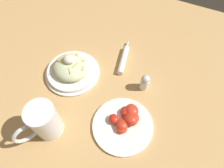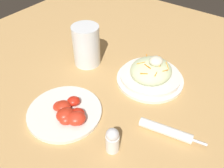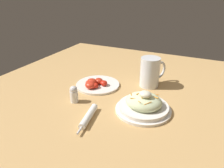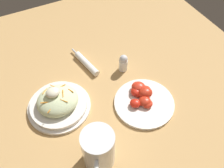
{
  "view_description": "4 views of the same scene",
  "coord_description": "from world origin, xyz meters",
  "px_view_note": "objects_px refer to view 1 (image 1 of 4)",
  "views": [
    {
      "loc": [
        -0.24,
        0.28,
        0.68
      ],
      "look_at": [
        -0.08,
        -0.07,
        0.05
      ],
      "focal_mm": 32.38,
      "sensor_mm": 36.0,
      "label": 1
    },
    {
      "loc": [
        -0.47,
        -0.34,
        0.52
      ],
      "look_at": [
        -0.04,
        -0.02,
        0.05
      ],
      "focal_mm": 38.64,
      "sensor_mm": 36.0,
      "label": 2
    },
    {
      "loc": [
        0.29,
        -0.77,
        0.45
      ],
      "look_at": [
        -0.05,
        -0.06,
        0.08
      ],
      "focal_mm": 33.69,
      "sensor_mm": 36.0,
      "label": 3
    },
    {
      "loc": [
        0.15,
        0.42,
        0.71
      ],
      "look_at": [
        -0.09,
        -0.03,
        0.08
      ],
      "focal_mm": 38.53,
      "sensor_mm": 36.0,
      "label": 4
    }
  ],
  "objects_px": {
    "beer_mug": "(45,122)",
    "napkin_roll": "(123,60)",
    "tomato_plate": "(125,122)",
    "salad_plate": "(72,69)",
    "salt_shaker": "(145,82)"
  },
  "relations": [
    {
      "from": "beer_mug",
      "to": "napkin_roll",
      "type": "distance_m",
      "value": 0.4
    },
    {
      "from": "beer_mug",
      "to": "tomato_plate",
      "type": "height_order",
      "value": "beer_mug"
    },
    {
      "from": "tomato_plate",
      "to": "salt_shaker",
      "type": "xyz_separation_m",
      "value": [
        -0.01,
        -0.17,
        0.02
      ]
    },
    {
      "from": "salad_plate",
      "to": "salt_shaker",
      "type": "bearing_deg",
      "value": -168.68
    },
    {
      "from": "beer_mug",
      "to": "napkin_roll",
      "type": "height_order",
      "value": "beer_mug"
    },
    {
      "from": "salt_shaker",
      "to": "napkin_roll",
      "type": "bearing_deg",
      "value": -34.94
    },
    {
      "from": "napkin_roll",
      "to": "tomato_plate",
      "type": "height_order",
      "value": "tomato_plate"
    },
    {
      "from": "salad_plate",
      "to": "napkin_roll",
      "type": "distance_m",
      "value": 0.22
    },
    {
      "from": "napkin_roll",
      "to": "beer_mug",
      "type": "bearing_deg",
      "value": 72.31
    },
    {
      "from": "napkin_roll",
      "to": "salt_shaker",
      "type": "bearing_deg",
      "value": 145.06
    },
    {
      "from": "napkin_roll",
      "to": "tomato_plate",
      "type": "relative_size",
      "value": 0.83
    },
    {
      "from": "salad_plate",
      "to": "beer_mug",
      "type": "relative_size",
      "value": 1.5
    },
    {
      "from": "tomato_plate",
      "to": "beer_mug",
      "type": "bearing_deg",
      "value": 28.3
    },
    {
      "from": "beer_mug",
      "to": "salad_plate",
      "type": "bearing_deg",
      "value": -79.35
    },
    {
      "from": "salad_plate",
      "to": "tomato_plate",
      "type": "distance_m",
      "value": 0.3
    }
  ]
}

